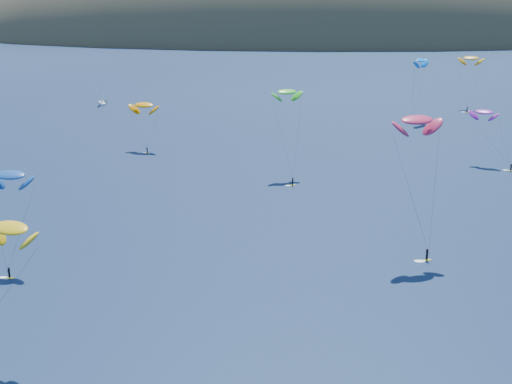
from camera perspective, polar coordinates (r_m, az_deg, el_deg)
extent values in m
ellipsoid|color=#3D3526|center=(601.92, 4.35, 11.36)|extent=(600.00, 300.00, 210.00)
ellipsoid|color=#3D3526|center=(645.89, -10.40, 11.99)|extent=(340.00, 240.00, 120.00)
cube|color=silver|center=(268.75, -12.22, 6.93)|extent=(4.17, 7.34, 0.85)
cylinder|color=silver|center=(268.42, -12.26, 8.00)|extent=(0.13, 0.13, 9.97)
cube|color=yellow|center=(191.44, -8.69, 3.09)|extent=(1.31, 0.68, 0.07)
cylinder|color=black|center=(191.25, -8.70, 3.32)|extent=(0.30, 0.30, 1.35)
sphere|color=#8C6047|center=(191.07, -8.71, 3.55)|extent=(0.23, 0.23, 0.23)
ellipsoid|color=orange|center=(194.60, -8.96, 6.90)|extent=(9.06, 5.89, 4.66)
ellipsoid|color=gold|center=(90.30, -19.07, -2.73)|extent=(8.78, 6.58, 4.45)
cube|color=yellow|center=(160.27, 2.94, 0.55)|extent=(1.44, 0.89, 0.08)
cylinder|color=black|center=(160.02, 2.95, 0.85)|extent=(0.33, 0.33, 1.49)
sphere|color=#8C6047|center=(159.79, 2.95, 1.14)|extent=(0.25, 0.25, 0.25)
ellipsoid|color=green|center=(166.65, 2.49, 8.02)|extent=(8.00, 5.82, 4.05)
cube|color=yellow|center=(233.74, 12.26, 5.40)|extent=(1.07, 1.27, 0.07)
cylinder|color=black|center=(233.58, 12.27, 5.60)|extent=(0.30, 0.30, 1.39)
sphere|color=#8C6047|center=(233.43, 12.28, 5.79)|extent=(0.23, 0.23, 0.23)
ellipsoid|color=#006FE2|center=(236.24, 13.05, 10.23)|extent=(7.71, 8.62, 4.45)
cube|color=yellow|center=(182.60, 19.70, 1.61)|extent=(1.45, 1.06, 0.08)
cylinder|color=black|center=(182.38, 19.73, 1.88)|extent=(0.34, 0.34, 1.53)
sphere|color=#8C6047|center=(182.16, 19.76, 2.15)|extent=(0.26, 0.26, 0.26)
ellipsoid|color=purple|center=(186.14, 17.77, 6.13)|extent=(7.80, 6.34, 3.96)
cube|color=yellow|center=(121.66, 13.49, -5.33)|extent=(1.69, 1.03, 0.09)
cylinder|color=black|center=(121.29, 13.52, -4.88)|extent=(0.38, 0.38, 1.75)
sphere|color=#8C6047|center=(120.92, 13.55, -4.44)|extent=(0.29, 0.29, 0.29)
ellipsoid|color=#BF254A|center=(118.91, 12.77, 5.66)|extent=(9.58, 6.92, 4.86)
cube|color=yellow|center=(118.09, -19.11, -6.53)|extent=(1.45, 0.60, 0.08)
cylinder|color=black|center=(117.75, -19.15, -6.13)|extent=(0.33, 0.33, 1.51)
sphere|color=#8C6047|center=(117.43, -19.19, -5.74)|extent=(0.25, 0.25, 0.25)
ellipsoid|color=navy|center=(119.23, -19.08, 1.30)|extent=(8.19, 4.65, 4.33)
cube|color=yellow|center=(257.65, 16.51, 6.14)|extent=(1.52, 0.85, 0.08)
cylinder|color=black|center=(257.49, 16.53, 6.34)|extent=(0.34, 0.34, 1.56)
sphere|color=#8C6047|center=(257.34, 16.54, 6.53)|extent=(0.26, 0.26, 0.26)
ellipsoid|color=#C3870F|center=(266.07, 16.83, 10.23)|extent=(9.23, 6.32, 4.71)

